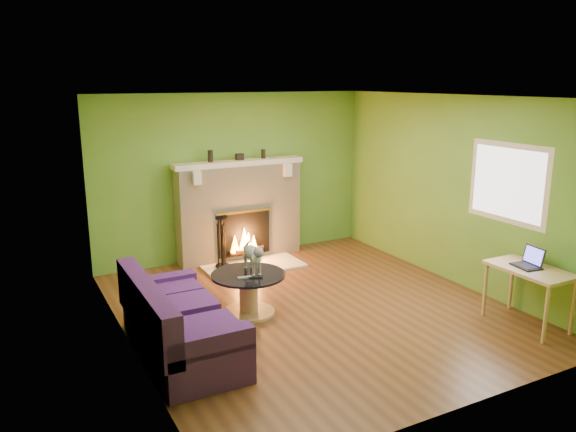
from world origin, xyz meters
name	(u,v)px	position (x,y,z in m)	size (l,w,h in m)	color
floor	(313,308)	(0.00, 0.00, 0.00)	(5.00, 5.00, 0.00)	#562D18
ceiling	(316,97)	(0.00, 0.00, 2.60)	(5.00, 5.00, 0.00)	white
wall_back	(234,176)	(0.00, 2.50, 1.30)	(5.00, 5.00, 0.00)	#55822A
wall_front	(469,267)	(0.00, -2.50, 1.30)	(5.00, 5.00, 0.00)	#55822A
wall_left	(124,230)	(-2.25, 0.00, 1.30)	(5.00, 5.00, 0.00)	#55822A
wall_right	(454,190)	(2.25, 0.00, 1.30)	(5.00, 5.00, 0.00)	#55822A
window_frame	(508,183)	(2.24, -0.90, 1.55)	(1.20, 1.20, 0.00)	silver
window_pane	(507,183)	(2.23, -0.90, 1.55)	(1.06, 1.06, 0.00)	white
fireplace	(239,211)	(0.00, 2.32, 0.77)	(2.10, 0.46, 1.58)	#BEB69E
hearth	(254,266)	(0.00, 1.80, 0.01)	(1.50, 0.75, 0.03)	beige
mantel	(239,163)	(0.00, 2.30, 1.54)	(2.10, 0.28, 0.08)	beige
sofa	(177,325)	(-1.86, -0.37, 0.32)	(0.87, 1.86, 0.83)	#471B68
coffee_table	(249,291)	(-0.78, 0.24, 0.29)	(0.90, 0.90, 0.51)	tan
desk	(530,275)	(1.95, -1.58, 0.61)	(0.55, 0.94, 0.70)	tan
cat	(252,256)	(-0.70, 0.29, 0.70)	(0.23, 0.62, 0.38)	slate
remote_silver	(245,277)	(-0.88, 0.12, 0.52)	(0.17, 0.04, 0.02)	#959598
remote_black	(256,277)	(-0.76, 0.06, 0.52)	(0.16, 0.04, 0.02)	black
laptop	(527,258)	(1.93, -1.53, 0.81)	(0.27, 0.30, 0.23)	black
fire_tools	(222,241)	(-0.45, 1.95, 0.43)	(0.21, 0.21, 0.80)	black
mantel_vase_left	(210,156)	(-0.45, 2.33, 1.67)	(0.08, 0.08, 0.18)	black
mantel_vase_right	(263,154)	(0.43, 2.33, 1.65)	(0.07, 0.07, 0.14)	black
mantel_box	(240,157)	(0.03, 2.33, 1.63)	(0.12, 0.08, 0.10)	black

